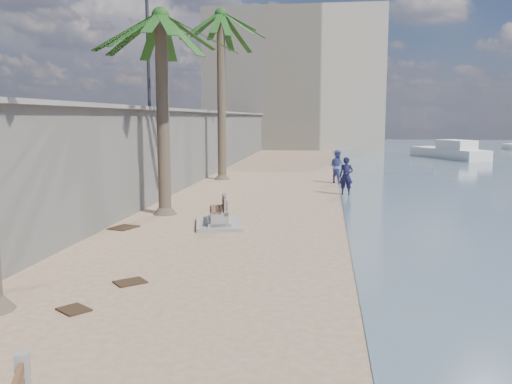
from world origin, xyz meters
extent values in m
plane|color=tan|center=(0.00, 0.00, 0.00)|extent=(140.00, 140.00, 0.00)
cube|color=gray|center=(-5.20, 20.00, 1.75)|extent=(0.45, 70.00, 3.50)
cube|color=gray|center=(-5.20, 20.00, 3.55)|extent=(0.80, 70.00, 0.12)
cube|color=#B7AA93|center=(-2.00, 52.00, 7.00)|extent=(18.00, 12.00, 14.00)
cube|color=gray|center=(-1.77, 8.15, 0.05)|extent=(1.74, 2.20, 0.11)
cylinder|color=brown|center=(-3.94, 9.85, 3.22)|extent=(0.42, 0.42, 6.43)
cylinder|color=brown|center=(-4.00, 20.27, 4.20)|extent=(0.44, 0.44, 8.40)
cylinder|color=#2D2D33|center=(-5.10, 12.00, 6.11)|extent=(0.12, 0.12, 5.00)
imported|color=#131335|center=(2.24, 15.27, 0.91)|extent=(0.75, 0.60, 1.82)
imported|color=#475094|center=(1.95, 19.48, 0.90)|extent=(1.10, 1.08, 1.81)
cube|color=#382616|center=(-2.79, 0.77, 0.01)|extent=(0.66, 0.64, 0.03)
cube|color=#382616|center=(-4.48, 7.46, 0.01)|extent=(0.84, 0.94, 0.03)
cube|color=#382616|center=(-2.39, 2.36, 0.01)|extent=(0.73, 0.72, 0.03)
camera|label=1|loc=(1.37, -7.50, 3.21)|focal=38.00mm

